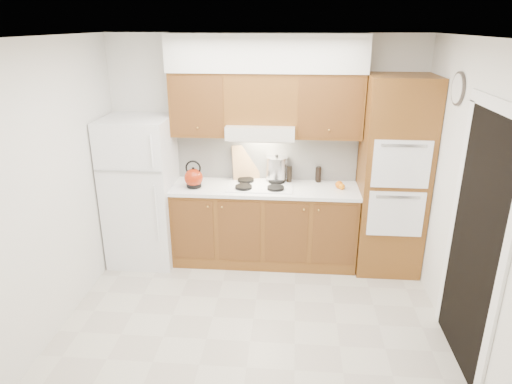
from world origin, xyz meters
TOP-DOWN VIEW (x-y plane):
  - floor at (0.00, 0.00)m, footprint 3.60×3.60m
  - ceiling at (0.00, 0.00)m, footprint 3.60×3.60m
  - wall_back at (0.00, 1.50)m, footprint 3.60×0.02m
  - wall_left at (-1.80, 0.00)m, footprint 0.02×3.00m
  - wall_right at (1.80, 0.00)m, footprint 0.02×3.00m
  - fridge at (-1.41, 1.14)m, footprint 0.75×0.72m
  - base_cabinets at (0.02, 1.20)m, footprint 2.11×0.60m
  - countertop at (0.03, 1.19)m, footprint 2.13×0.62m
  - backsplash at (0.02, 1.49)m, footprint 2.11×0.03m
  - oven_cabinet at (1.44, 1.18)m, footprint 0.70×0.65m
  - upper_cab_left at (-0.71, 1.33)m, footprint 0.63×0.33m
  - upper_cab_right at (0.72, 1.33)m, footprint 0.73×0.33m
  - range_hood at (-0.02, 1.27)m, footprint 0.75×0.45m
  - upper_cab_over_hood at (-0.02, 1.33)m, footprint 0.75×0.33m
  - soffit at (0.03, 1.32)m, footprint 2.13×0.36m
  - cooktop at (-0.02, 1.21)m, footprint 0.74×0.50m
  - doorway at (1.79, -0.35)m, footprint 0.02×0.90m
  - wall_clock at (1.79, 0.55)m, footprint 0.02×0.30m
  - kettle at (-0.77, 1.10)m, footprint 0.26×0.26m
  - cutting_board at (-0.22, 1.45)m, footprint 0.33×0.20m
  - stock_pot at (0.15, 1.40)m, footprint 0.31×0.31m
  - condiment_a at (0.30, 1.35)m, footprint 0.07×0.07m
  - condiment_b at (0.64, 1.41)m, footprint 0.07×0.07m
  - condiment_c at (0.64, 1.45)m, footprint 0.06×0.06m
  - orange_near at (0.89, 1.17)m, footprint 0.08×0.08m
  - orange_far at (0.87, 1.21)m, footprint 0.11×0.11m

SIDE VIEW (x-z plane):
  - floor at x=0.00m, z-range 0.00..0.00m
  - base_cabinets at x=0.02m, z-range 0.00..0.90m
  - fridge at x=-1.41m, z-range 0.00..1.72m
  - countertop at x=0.03m, z-range 0.90..0.94m
  - cooktop at x=-0.02m, z-range 0.94..0.95m
  - orange_near at x=0.89m, z-range 0.94..1.01m
  - orange_far at x=0.87m, z-range 0.94..1.03m
  - condiment_c at x=0.64m, z-range 0.94..1.11m
  - condiment_b at x=0.64m, z-range 0.94..1.12m
  - condiment_a at x=0.30m, z-range 0.94..1.14m
  - doorway at x=1.79m, z-range 0.00..2.10m
  - kettle at x=-0.77m, z-range 0.95..1.16m
  - stock_pot at x=0.15m, z-range 0.97..1.23m
  - oven_cabinet at x=1.44m, z-range 0.00..2.20m
  - cutting_board at x=-0.22m, z-range 0.93..1.35m
  - backsplash at x=0.02m, z-range 0.94..1.50m
  - wall_back at x=0.00m, z-range 0.00..2.60m
  - wall_left at x=-1.80m, z-range 0.00..2.60m
  - wall_right at x=1.80m, z-range 0.00..2.60m
  - range_hood at x=-0.02m, z-range 1.50..1.65m
  - upper_cab_left at x=-0.71m, z-range 1.50..2.20m
  - upper_cab_right at x=0.72m, z-range 1.50..2.20m
  - upper_cab_over_hood at x=-0.02m, z-range 1.65..2.20m
  - wall_clock at x=1.79m, z-range 2.00..2.30m
  - soffit at x=0.03m, z-range 2.20..2.60m
  - ceiling at x=0.00m, z-range 2.60..2.60m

